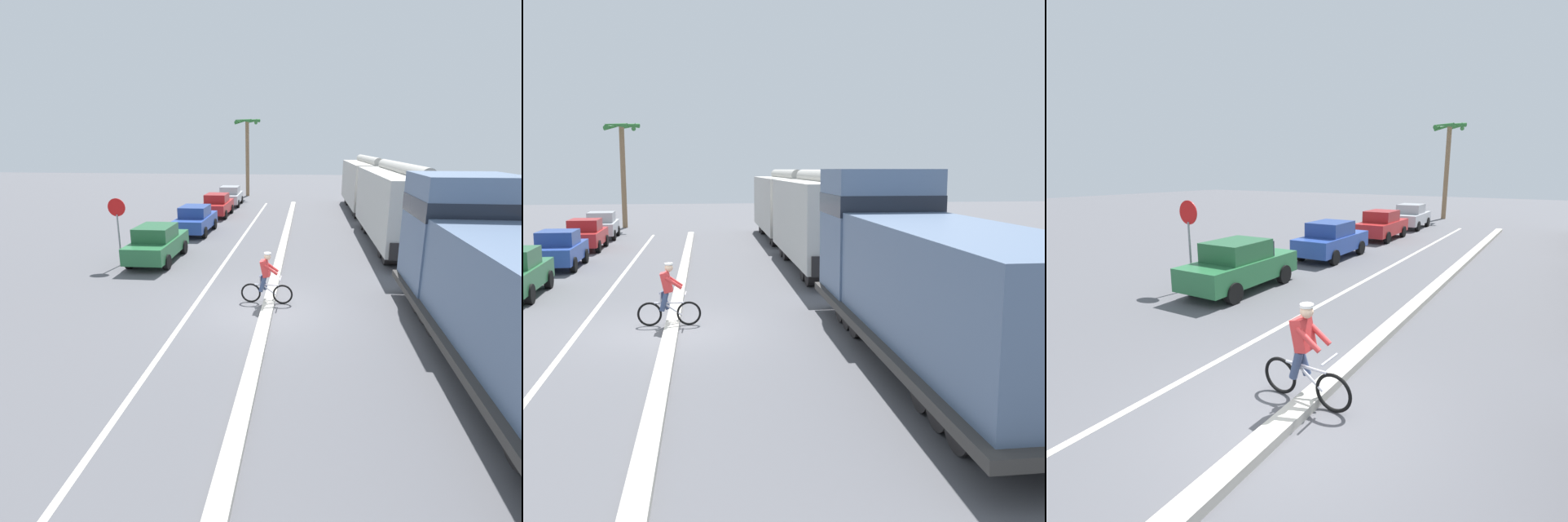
% 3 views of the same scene
% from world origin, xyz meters
% --- Properties ---
extents(ground_plane, '(120.00, 120.00, 0.00)m').
position_xyz_m(ground_plane, '(0.00, 0.00, 0.00)').
color(ground_plane, '#56565B').
extents(median_curb, '(0.36, 36.00, 0.16)m').
position_xyz_m(median_curb, '(0.00, 6.00, 0.08)').
color(median_curb, beige).
rests_on(median_curb, ground).
extents(lane_stripe, '(0.14, 36.00, 0.01)m').
position_xyz_m(lane_stripe, '(-2.40, 6.00, 0.00)').
color(lane_stripe, silver).
rests_on(lane_stripe, ground).
extents(locomotive, '(3.10, 11.61, 4.20)m').
position_xyz_m(locomotive, '(5.74, -2.84, 1.80)').
color(locomotive, slate).
rests_on(locomotive, ground).
extents(hopper_car_lead, '(2.90, 10.60, 4.18)m').
position_xyz_m(hopper_car_lead, '(5.74, 9.32, 2.08)').
color(hopper_car_lead, beige).
rests_on(hopper_car_lead, ground).
extents(hopper_car_middle, '(2.90, 10.60, 4.18)m').
position_xyz_m(hopper_car_middle, '(5.74, 20.92, 2.08)').
color(hopper_car_middle, '#BAB7AF').
rests_on(hopper_car_middle, ground).
extents(parked_car_green, '(1.90, 4.23, 1.62)m').
position_xyz_m(parked_car_green, '(-5.42, 5.01, 0.82)').
color(parked_car_green, '#286B3D').
rests_on(parked_car_green, ground).
extents(parked_car_blue, '(1.86, 4.22, 1.62)m').
position_xyz_m(parked_car_blue, '(-5.29, 10.99, 0.82)').
color(parked_car_blue, '#28479E').
rests_on(parked_car_blue, ground).
extents(parked_car_red, '(1.87, 4.22, 1.62)m').
position_xyz_m(parked_car_red, '(-5.31, 17.02, 0.82)').
color(parked_car_red, red).
rests_on(parked_car_red, ground).
extents(parked_car_silver, '(1.98, 4.27, 1.62)m').
position_xyz_m(parked_car_silver, '(-5.35, 22.43, 0.82)').
color(parked_car_silver, '#B7BABF').
rests_on(parked_car_silver, ground).
extents(cyclist, '(1.71, 0.48, 1.71)m').
position_xyz_m(cyclist, '(-0.11, 0.49, 0.82)').
color(cyclist, black).
rests_on(cyclist, ground).
extents(stop_sign, '(0.76, 0.08, 2.88)m').
position_xyz_m(stop_sign, '(-6.78, 4.21, 2.02)').
color(stop_sign, gray).
rests_on(stop_sign, ground).
extents(palm_tree_near, '(2.70, 2.78, 7.58)m').
position_xyz_m(palm_tree_near, '(-4.83, 29.35, 5.58)').
color(palm_tree_near, '#846647').
rests_on(palm_tree_near, ground).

